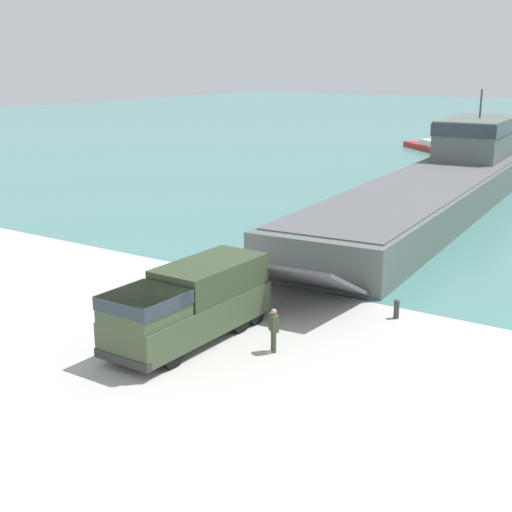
# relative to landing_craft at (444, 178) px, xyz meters

# --- Properties ---
(ground_plane) EXTENTS (240.00, 240.00, 0.00)m
(ground_plane) POSITION_rel_landing_craft_xyz_m (-2.12, -27.33, -2.02)
(ground_plane) COLOR #B7B5AD
(landing_craft) EXTENTS (10.35, 44.92, 8.13)m
(landing_craft) POSITION_rel_landing_craft_xyz_m (0.00, 0.00, 0.00)
(landing_craft) COLOR #56605B
(landing_craft) RESTS_ON ground_plane
(military_truck) EXTENTS (2.57, 7.60, 2.87)m
(military_truck) POSITION_rel_landing_craft_xyz_m (1.23, -31.61, -0.47)
(military_truck) COLOR #3D4C33
(military_truck) RESTS_ON ground_plane
(soldier_on_ramp) EXTENTS (0.50, 0.45, 1.70)m
(soldier_on_ramp) POSITION_rel_landing_craft_xyz_m (4.53, -30.71, -1.04)
(soldier_on_ramp) COLOR #3D4C33
(soldier_on_ramp) RESTS_ON ground_plane
(moored_boat_a) EXTENTS (7.82, 7.20, 1.30)m
(moored_boat_a) POSITION_rel_landing_craft_xyz_m (-13.18, 31.28, -1.59)
(moored_boat_a) COLOR #B22323
(moored_boat_a) RESTS_ON ground_plane
(mooring_bollard) EXTENTS (0.27, 0.27, 0.84)m
(mooring_bollard) POSITION_rel_landing_craft_xyz_m (6.89, -24.80, -1.56)
(mooring_bollard) COLOR #333338
(mooring_bollard) RESTS_ON ground_plane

